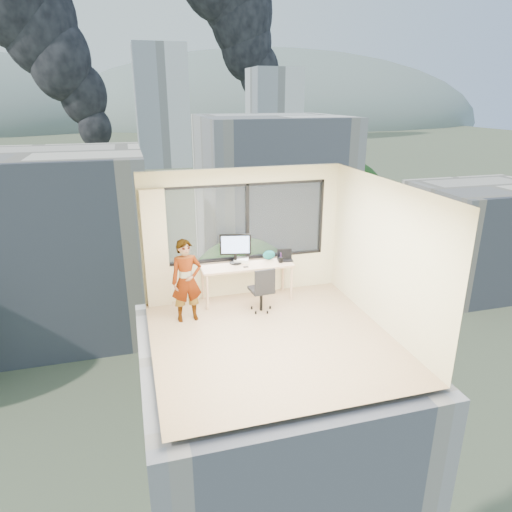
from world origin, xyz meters
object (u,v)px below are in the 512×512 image
object	(u,v)px
laptop	(285,256)
handbag	(269,255)
chair	(261,288)
desk	(247,282)
monitor	(235,249)
game_console	(241,260)
person	(187,281)

from	to	relation	value
laptop	handbag	bearing A→B (deg)	162.53
chair	desk	bearing A→B (deg)	97.67
chair	laptop	distance (m)	0.96
monitor	game_console	xyz separation A→B (m)	(0.13, 0.06, -0.27)
chair	laptop	size ratio (longest dim) A/B	2.89
chair	monitor	bearing A→B (deg)	110.40
game_console	person	bearing A→B (deg)	-129.57
chair	game_console	size ratio (longest dim) A/B	3.28
person	laptop	bearing A→B (deg)	11.13
monitor	laptop	bearing A→B (deg)	5.42
desk	game_console	distance (m)	0.45
desk	person	xyz separation A→B (m)	(-1.26, -0.55, 0.39)
person	game_console	xyz separation A→B (m)	(1.19, 0.74, 0.02)
chair	monitor	size ratio (longest dim) A/B	1.50
desk	handbag	distance (m)	0.71
laptop	handbag	xyz separation A→B (m)	(-0.30, 0.15, -0.00)
desk	handbag	size ratio (longest dim) A/B	7.14
person	game_console	size ratio (longest dim) A/B	5.47
desk	chair	bearing A→B (deg)	-77.19
desk	monitor	bearing A→B (deg)	148.47
person	laptop	xyz separation A→B (m)	(2.06, 0.56, 0.08)
desk	person	size ratio (longest dim) A/B	1.18
monitor	game_console	bearing A→B (deg)	36.77
game_console	handbag	bearing A→B (deg)	16.35
desk	game_console	world-z (taller)	game_console
handbag	person	bearing A→B (deg)	-175.23
laptop	monitor	bearing A→B (deg)	-176.88
person	handbag	world-z (taller)	person
monitor	handbag	xyz separation A→B (m)	(0.70, 0.04, -0.21)
desk	game_console	bearing A→B (deg)	110.27
chair	game_console	bearing A→B (deg)	99.56
person	monitor	xyz separation A→B (m)	(1.06, 0.68, 0.29)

